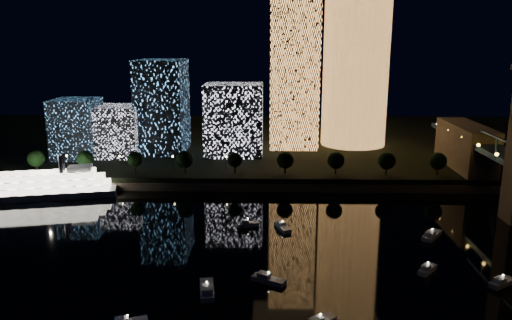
{
  "coord_description": "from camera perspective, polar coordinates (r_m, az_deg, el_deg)",
  "views": [
    {
      "loc": [
        -16.61,
        -103.89,
        57.47
      ],
      "look_at": [
        -20.76,
        55.0,
        18.56
      ],
      "focal_mm": 35.0,
      "sensor_mm": 36.0,
      "label": 1
    }
  ],
  "objects": [
    {
      "name": "tower_cylindrical",
      "position": [
        253.78,
        11.39,
        11.69
      ],
      "size": [
        34.0,
        34.0,
        88.72
      ],
      "color": "#FFA551",
      "rests_on": "far_bank"
    },
    {
      "name": "ground",
      "position": [
        119.88,
        9.61,
        -15.1
      ],
      "size": [
        520.0,
        520.0,
        0.0
      ],
      "primitive_type": "plane",
      "color": "black",
      "rests_on": "ground"
    },
    {
      "name": "street_lamps",
      "position": [
        204.47,
        -3.43,
        0.02
      ],
      "size": [
        132.7,
        0.7,
        5.65
      ],
      "color": "black",
      "rests_on": "far_bank"
    },
    {
      "name": "motorboats",
      "position": [
        127.83,
        7.33,
        -12.67
      ],
      "size": [
        92.59,
        67.18,
        2.78
      ],
      "color": "silver",
      "rests_on": "ground"
    },
    {
      "name": "tower_rectangular",
      "position": [
        245.25,
        4.37,
        10.09
      ],
      "size": [
        23.22,
        23.22,
        73.88
      ],
      "primitive_type": "cube",
      "color": "#FFA551",
      "rests_on": "far_bank"
    },
    {
      "name": "seawall",
      "position": [
        194.84,
        6.33,
        -3.02
      ],
      "size": [
        420.0,
        6.0,
        3.0
      ],
      "primitive_type": "cube",
      "color": "#6B5E4C",
      "rests_on": "ground"
    },
    {
      "name": "far_bank",
      "position": [
        270.06,
        4.99,
        1.96
      ],
      "size": [
        420.0,
        160.0,
        5.0
      ],
      "primitive_type": "cube",
      "color": "black",
      "rests_on": "ground"
    },
    {
      "name": "midrise_blocks",
      "position": [
        234.99,
        -10.62,
        4.84
      ],
      "size": [
        92.75,
        38.24,
        42.91
      ],
      "color": "white",
      "rests_on": "far_bank"
    },
    {
      "name": "esplanade_trees",
      "position": [
        197.89,
        -1.89,
        0.01
      ],
      "size": [
        166.79,
        7.0,
        9.0
      ],
      "color": "black",
      "rests_on": "far_bank"
    },
    {
      "name": "riverboat",
      "position": [
        201.27,
        -23.55,
        -2.78
      ],
      "size": [
        54.93,
        22.23,
        16.24
      ],
      "color": "silver",
      "rests_on": "ground"
    }
  ]
}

